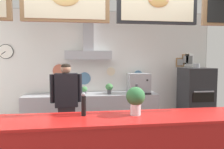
# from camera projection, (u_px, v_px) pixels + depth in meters

# --- Properties ---
(back_wall_assembly) EXTENTS (5.61, 2.67, 2.85)m
(back_wall_assembly) POSITION_uv_depth(u_px,v_px,m) (99.00, 66.00, 4.93)
(back_wall_assembly) COLOR #9E9E99
(back_wall_assembly) RESTS_ON ground_plane
(back_prep_counter) EXTENTS (2.99, 0.60, 0.90)m
(back_prep_counter) POSITION_uv_depth(u_px,v_px,m) (92.00, 114.00, 4.77)
(back_prep_counter) COLOR #A3A5AD
(back_prep_counter) RESTS_ON ground_plane
(pizza_oven) EXTENTS (0.65, 0.65, 1.59)m
(pizza_oven) POSITION_uv_depth(u_px,v_px,m) (195.00, 100.00, 4.81)
(pizza_oven) COLOR #232326
(pizza_oven) RESTS_ON ground_plane
(shop_worker) EXTENTS (0.53, 0.25, 1.62)m
(shop_worker) POSITION_uv_depth(u_px,v_px,m) (67.00, 108.00, 3.51)
(shop_worker) COLOR #232328
(shop_worker) RESTS_ON ground_plane
(espresso_machine) EXTENTS (0.49, 0.46, 0.46)m
(espresso_machine) POSITION_uv_depth(u_px,v_px,m) (139.00, 83.00, 4.84)
(espresso_machine) COLOR #A3A5AD
(espresso_machine) RESTS_ON back_prep_counter
(potted_rosemary) EXTENTS (0.14, 0.14, 0.18)m
(potted_rosemary) POSITION_uv_depth(u_px,v_px,m) (84.00, 90.00, 4.70)
(potted_rosemary) COLOR #4C4C51
(potted_rosemary) RESTS_ON back_prep_counter
(potted_thyme) EXTENTS (0.17, 0.17, 0.24)m
(potted_thyme) POSITION_uv_depth(u_px,v_px,m) (109.00, 88.00, 4.74)
(potted_thyme) COLOR #4C4C51
(potted_thyme) RESTS_ON back_prep_counter
(pepper_grinder) EXTENTS (0.06, 0.06, 0.28)m
(pepper_grinder) POSITION_uv_depth(u_px,v_px,m) (84.00, 104.00, 2.49)
(pepper_grinder) COLOR black
(pepper_grinder) RESTS_ON service_counter
(basil_vase) EXTENTS (0.23, 0.23, 0.34)m
(basil_vase) POSITION_uv_depth(u_px,v_px,m) (136.00, 99.00, 2.52)
(basil_vase) COLOR silver
(basil_vase) RESTS_ON service_counter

